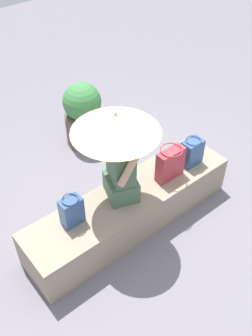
{
  "coord_description": "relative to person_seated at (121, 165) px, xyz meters",
  "views": [
    {
      "loc": [
        -1.72,
        -2.02,
        3.18
      ],
      "look_at": [
        -0.04,
        0.03,
        0.8
      ],
      "focal_mm": 40.48,
      "sensor_mm": 36.0,
      "label": 1
    }
  ],
  "objects": [
    {
      "name": "handbag_black",
      "position": [
        -0.57,
        0.01,
        -0.24
      ],
      "size": [
        0.2,
        0.15,
        0.31
      ],
      "color": "#335184",
      "rests_on": "stone_bench"
    },
    {
      "name": "stone_bench",
      "position": [
        0.08,
        -0.06,
        -0.61
      ],
      "size": [
        2.33,
        0.57,
        0.45
      ],
      "primitive_type": "cube",
      "color": "gray",
      "rests_on": "ground"
    },
    {
      "name": "person_seated",
      "position": [
        0.0,
        0.0,
        0.0
      ],
      "size": [
        0.38,
        0.51,
        0.9
      ],
      "color": "#47664C",
      "rests_on": "stone_bench"
    },
    {
      "name": "parasol",
      "position": [
        -0.08,
        -0.03,
        0.53
      ],
      "size": [
        0.78,
        0.78,
        1.04
      ],
      "color": "#B7B7BC",
      "rests_on": "stone_bench"
    },
    {
      "name": "shoulder_bag_spare",
      "position": [
        0.55,
        -0.12,
        -0.21
      ],
      "size": [
        0.31,
        0.23,
        0.37
      ],
      "color": "#B2333D",
      "rests_on": "stone_bench"
    },
    {
      "name": "tote_bag_canvas",
      "position": [
        0.89,
        -0.11,
        -0.23
      ],
      "size": [
        0.23,
        0.17,
        0.32
      ],
      "color": "#335184",
      "rests_on": "stone_bench"
    },
    {
      "name": "planter_near",
      "position": [
        0.52,
        1.43,
        -0.4
      ],
      "size": [
        0.49,
        0.49,
        0.87
      ],
      "color": "brown",
      "rests_on": "ground"
    },
    {
      "name": "ground_plane",
      "position": [
        0.08,
        -0.06,
        -0.83
      ],
      "size": [
        14.0,
        14.0,
        0.0
      ],
      "primitive_type": "plane",
      "color": "slate"
    }
  ]
}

